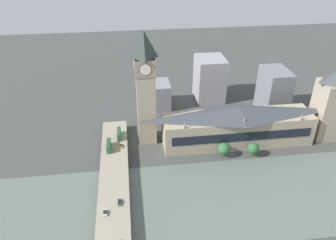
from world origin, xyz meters
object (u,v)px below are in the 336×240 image
parliament_hall (238,125)px  double_decker_bus_lead (119,134)px  clock_tower (146,86)px  double_decker_bus_rear (109,145)px  car_southbound_extra (105,213)px  road_bridge (114,202)px  victoria_tower (330,105)px  car_southbound_mid (121,146)px  car_southbound_lead (120,202)px

parliament_hall → double_decker_bus_lead: 79.40m
parliament_hall → clock_tower: (10.07, 59.93, 27.40)m
double_decker_bus_rear → car_southbound_extra: (-54.79, 0.62, -1.95)m
road_bridge → double_decker_bus_lead: (59.16, -3.24, 3.80)m
victoria_tower → double_decker_bus_rear: victoria_tower is taller
road_bridge → parliament_hall: bearing=-57.6°
double_decker_bus_rear → car_southbound_extra: size_ratio=2.76×
clock_tower → double_decker_bus_rear: 44.04m
victoria_tower → road_bridge: 155.42m
clock_tower → car_southbound_mid: clock_tower is taller
clock_tower → car_southbound_extra: (-70.56, 26.16, -34.18)m
road_bridge → car_southbound_mid: (47.75, -4.21, 1.77)m
double_decker_bus_lead → clock_tower: bearing=-81.1°
road_bridge → victoria_tower: bearing=-70.2°
double_decker_bus_lead → car_southbound_mid: bearing=-175.1°
victoria_tower → car_southbound_extra: bearing=112.1°
double_decker_bus_lead → car_southbound_lead: 61.38m
car_southbound_mid → road_bridge: bearing=175.0°
car_southbound_extra → double_decker_bus_rear: bearing=-0.6°
clock_tower → victoria_tower: 124.36m
double_decker_bus_lead → double_decker_bus_rear: 14.36m
victoria_tower → road_bridge: bearing=109.8°
car_southbound_extra → double_decker_bus_lead: bearing=-6.0°
parliament_hall → clock_tower: 66.66m
car_southbound_lead → victoria_tower: bearing=-69.1°
road_bridge → car_southbound_lead: car_southbound_lead is taller
car_southbound_lead → car_southbound_extra: (-6.22, 7.12, 0.04)m
road_bridge → double_decker_bus_lead: double_decker_bus_lead is taller
victoria_tower → car_southbound_mid: victoria_tower is taller
victoria_tower → double_decker_bus_lead: victoria_tower is taller
road_bridge → car_southbound_extra: size_ratio=38.45×
road_bridge → car_southbound_lead: 4.26m
car_southbound_mid → car_southbound_extra: bearing=171.8°
double_decker_bus_lead → car_southbound_extra: double_decker_bus_lead is taller
victoria_tower → car_southbound_lead: bearing=110.9°
victoria_tower → double_decker_bus_rear: 149.36m
double_decker_bus_rear → car_southbound_lead: bearing=-172.4°
parliament_hall → car_southbound_mid: parliament_hall is taller
car_southbound_lead → car_southbound_extra: car_southbound_extra is taller
parliament_hall → victoria_tower: victoria_tower is taller
parliament_hall → car_southbound_lead: 96.06m
clock_tower → car_southbound_mid: 41.27m
parliament_hall → car_southbound_extra: 105.44m
double_decker_bus_rear → car_southbound_extra: double_decker_bus_rear is taller
double_decker_bus_lead → car_southbound_extra: 67.98m
parliament_hall → clock_tower: size_ratio=1.31×
double_decker_bus_lead → car_southbound_mid: double_decker_bus_lead is taller
victoria_tower → car_southbound_extra: victoria_tower is taller
car_southbound_mid → car_southbound_extra: (-56.16, 8.13, 0.04)m
double_decker_bus_rear → car_southbound_mid: size_ratio=2.73×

